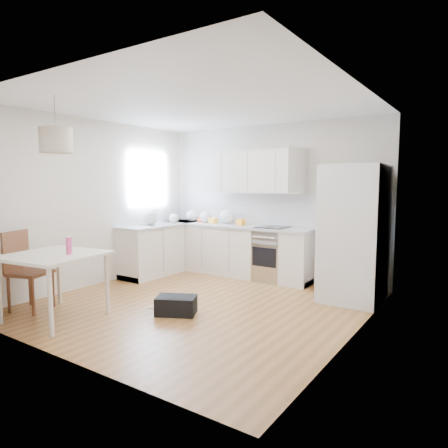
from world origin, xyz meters
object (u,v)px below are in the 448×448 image
refrigerator (356,233)px  dining_chair (30,271)px  gym_bag (176,305)px  dining_table (54,261)px

refrigerator → dining_chair: size_ratio=1.84×
refrigerator → gym_bag: (-1.70, -1.93, -0.85)m
refrigerator → dining_table: (-2.83, -2.90, -0.24)m
dining_chair → refrigerator: bearing=21.7°
refrigerator → gym_bag: refrigerator is taller
refrigerator → gym_bag: 2.71m
dining_table → refrigerator: bearing=38.3°
refrigerator → dining_table: bearing=-135.5°
refrigerator → gym_bag: size_ratio=3.88×
dining_table → gym_bag: 1.60m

